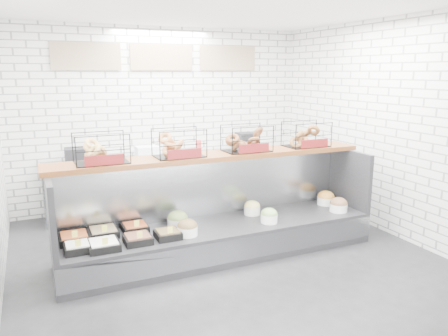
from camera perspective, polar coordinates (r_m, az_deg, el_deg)
name	(u,v)px	position (r m, az deg, el deg)	size (l,w,h in m)	color
ground	(231,263)	(5.43, 0.95, -12.27)	(5.50, 5.50, 0.00)	black
room_shell	(211,89)	(5.48, -1.68, 10.24)	(5.02, 5.51, 3.01)	silver
display_case	(218,229)	(5.58, -0.77, -7.92)	(4.00, 0.90, 1.20)	black
bagel_shelf	(214,145)	(5.48, -1.28, 3.06)	(4.10, 0.50, 0.40)	#4F2711
prep_counter	(170,181)	(7.42, -7.04, -1.67)	(4.00, 0.60, 1.20)	#93969B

